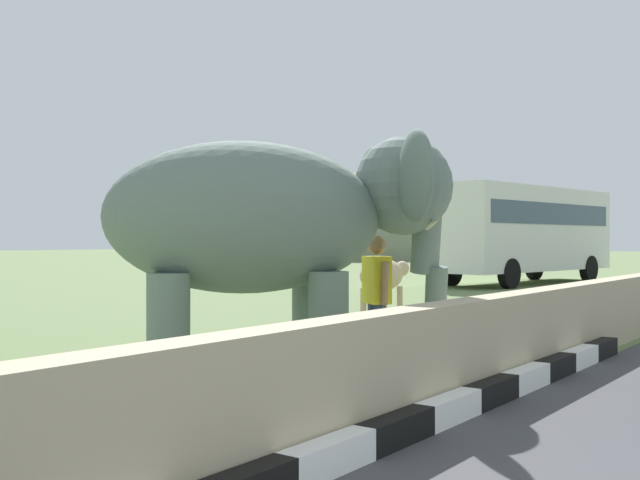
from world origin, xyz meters
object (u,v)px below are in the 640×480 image
bus_white (523,227)px  person_handler (377,295)px  elephant (277,221)px  cow_near (383,276)px

bus_white → person_handler: bearing=-163.7°
elephant → bus_white: 20.85m
elephant → bus_white: bearing=14.0°
elephant → bus_white: size_ratio=0.41×
bus_white → elephant: bearing=-166.0°
person_handler → bus_white: (18.90, 5.52, 1.16)m
cow_near → person_handler: bearing=-149.1°
cow_near → bus_white: bearing=10.1°
elephant → person_handler: size_ratio=2.36×
person_handler → bus_white: bearing=16.3°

